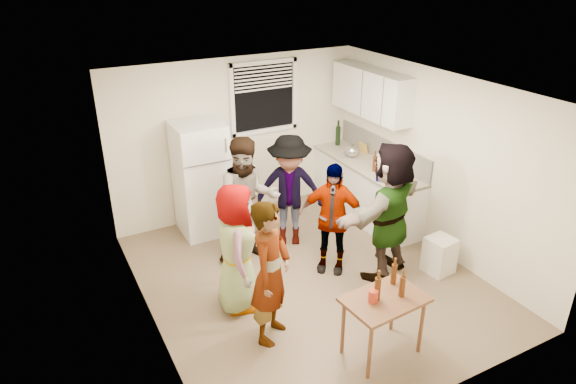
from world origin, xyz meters
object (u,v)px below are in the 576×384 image
refrigerator (201,179)px  guest_black (330,268)px  kettle (352,157)px  trash_bin (440,255)px  beer_bottle_counter (374,171)px  wine_bottle (338,145)px  guest_back_left (250,258)px  beer_bottle_table (377,299)px  guest_stripe (272,335)px  red_cup (373,301)px  guest_grey (239,305)px  serving_table (380,352)px  blue_cup (379,181)px  guest_orange (384,272)px  guest_back_right (289,241)px

refrigerator → guest_black: size_ratio=1.12×
kettle → trash_bin: (-0.04, -2.14, -0.65)m
beer_bottle_counter → guest_black: 1.69m
wine_bottle → guest_back_left: wine_bottle is taller
refrigerator → beer_bottle_table: bearing=-79.0°
trash_bin → guest_stripe: (-2.52, -0.09, -0.25)m
red_cup → guest_grey: red_cup is taller
beer_bottle_counter → guest_stripe: (-2.51, -1.58, -0.90)m
beer_bottle_counter → guest_black: beer_bottle_counter is taller
wine_bottle → refrigerator: bearing=-175.6°
beer_bottle_table → serving_table: bearing=-20.5°
refrigerator → trash_bin: bearing=-47.0°
guest_grey → guest_black: size_ratio=1.04×
blue_cup → guest_stripe: bearing=-151.8°
guest_orange → serving_table: bearing=29.5°
kettle → beer_bottle_table: kettle is taller
refrigerator → serving_table: refrigerator is taller
beer_bottle_table → guest_orange: size_ratio=0.14×
guest_back_left → beer_bottle_counter: bearing=13.3°
trash_bin → serving_table: bearing=-151.6°
guest_black → guest_orange: (0.59, -0.42, 0.00)m
wine_bottle → guest_stripe: (-2.66, -2.81, -0.90)m
wine_bottle → beer_bottle_counter: wine_bottle is taller
kettle → red_cup: 3.51m
guest_grey → guest_stripe: (0.11, -0.67, 0.00)m
guest_stripe → red_cup: bearing=-87.3°
guest_back_right → guest_orange: (0.74, -1.29, 0.00)m
guest_stripe → guest_back_right: bearing=14.5°
refrigerator → kettle: bearing=-9.2°
blue_cup → serving_table: blue_cup is taller
kettle → guest_back_right: kettle is taller
kettle → wine_bottle: wine_bottle is taller
serving_table → guest_back_right: (0.24, 2.49, 0.00)m
guest_back_right → guest_orange: 1.49m
serving_table → guest_orange: serving_table is taller
guest_stripe → refrigerator: bearing=44.7°
wine_bottle → blue_cup: (-0.31, -1.55, -0.00)m
wine_bottle → blue_cup: 1.58m
guest_back_left → guest_black: bearing=-27.6°
guest_black → blue_cup: bearing=63.1°
guest_orange → wine_bottle: bearing=-129.3°
red_cup → guest_back_left: (-0.32, 2.32, -0.70)m
beer_bottle_counter → guest_black: bearing=-148.6°
serving_table → beer_bottle_counter: bearing=55.7°
wine_bottle → guest_grey: 3.61m
beer_bottle_counter → beer_bottle_table: beer_bottle_counter is taller
beer_bottle_table → trash_bin: bearing=26.4°
guest_black → guest_orange: size_ratio=0.83×
beer_bottle_counter → guest_orange: size_ratio=0.13×
refrigerator → guest_back_right: 1.59m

